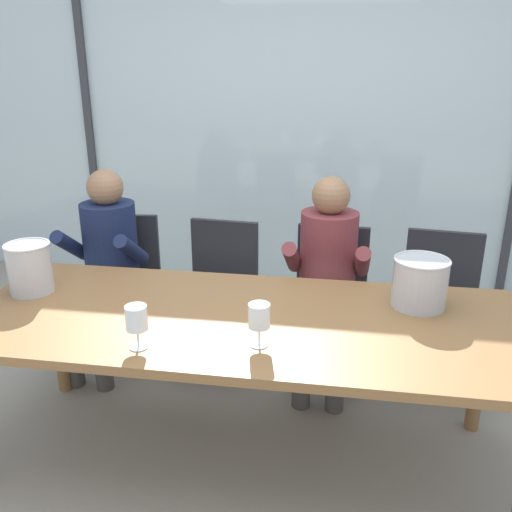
% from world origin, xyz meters
% --- Properties ---
extents(ground, '(14.00, 14.00, 0.00)m').
position_xyz_m(ground, '(0.00, 1.00, 0.00)').
color(ground, '#9E9384').
extents(window_glass_panel, '(7.61, 0.03, 2.60)m').
position_xyz_m(window_glass_panel, '(0.00, 2.28, 1.30)').
color(window_glass_panel, silver).
rests_on(window_glass_panel, ground).
extents(window_mullion_left, '(0.06, 0.06, 2.60)m').
position_xyz_m(window_mullion_left, '(-1.71, 2.26, 1.30)').
color(window_mullion_left, '#38383D').
rests_on(window_mullion_left, ground).
extents(hillside_vineyard, '(13.61, 2.40, 1.55)m').
position_xyz_m(hillside_vineyard, '(0.00, 5.70, 0.77)').
color(hillside_vineyard, '#568942').
rests_on(hillside_vineyard, ground).
extents(dining_table, '(2.41, 0.95, 0.73)m').
position_xyz_m(dining_table, '(0.00, 0.00, 0.66)').
color(dining_table, olive).
rests_on(dining_table, ground).
extents(chair_near_curtain, '(0.49, 0.49, 0.86)m').
position_xyz_m(chair_near_curtain, '(-0.93, 0.90, 0.50)').
color(chair_near_curtain, '#232328').
rests_on(chair_near_curtain, ground).
extents(chair_left_of_center, '(0.48, 0.48, 0.86)m').
position_xyz_m(chair_left_of_center, '(-0.31, 0.88, 0.50)').
color(chair_left_of_center, '#232328').
rests_on(chair_left_of_center, ground).
extents(chair_center, '(0.47, 0.47, 0.86)m').
position_xyz_m(chair_center, '(0.35, 0.87, 0.50)').
color(chair_center, '#232328').
rests_on(chair_center, ground).
extents(chair_right_of_center, '(0.49, 0.49, 0.86)m').
position_xyz_m(chair_right_of_center, '(0.98, 0.86, 0.50)').
color(chair_right_of_center, '#232328').
rests_on(chair_right_of_center, ground).
extents(person_navy_polo, '(0.47, 0.62, 1.18)m').
position_xyz_m(person_navy_polo, '(-0.96, 0.75, 0.67)').
color(person_navy_polo, '#192347').
rests_on(person_navy_polo, ground).
extents(person_maroon_top, '(0.47, 0.62, 1.18)m').
position_xyz_m(person_maroon_top, '(0.33, 0.75, 0.67)').
color(person_maroon_top, brown).
rests_on(person_maroon_top, ground).
extents(ice_bucket_primary, '(0.21, 0.21, 0.24)m').
position_xyz_m(ice_bucket_primary, '(-1.04, 0.10, 0.85)').
color(ice_bucket_primary, '#B7B7BC').
rests_on(ice_bucket_primary, dining_table).
extents(ice_bucket_secondary, '(0.25, 0.25, 0.22)m').
position_xyz_m(ice_bucket_secondary, '(0.75, 0.23, 0.84)').
color(ice_bucket_secondary, '#B7B7BC').
rests_on(ice_bucket_secondary, dining_table).
extents(wine_glass_by_left_taster, '(0.08, 0.08, 0.17)m').
position_xyz_m(wine_glass_by_left_taster, '(0.11, -0.24, 0.85)').
color(wine_glass_by_left_taster, silver).
rests_on(wine_glass_by_left_taster, dining_table).
extents(wine_glass_near_bucket, '(0.08, 0.08, 0.17)m').
position_xyz_m(wine_glass_near_bucket, '(-0.35, -0.33, 0.85)').
color(wine_glass_near_bucket, silver).
rests_on(wine_glass_near_bucket, dining_table).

